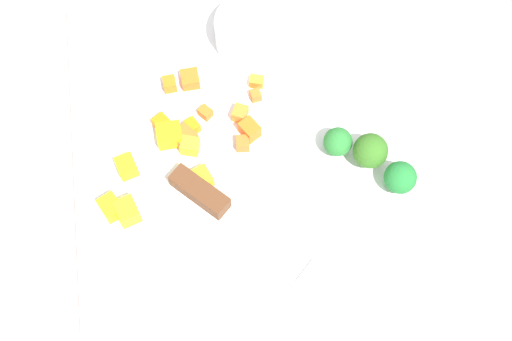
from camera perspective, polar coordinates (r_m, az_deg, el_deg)
name	(u,v)px	position (r m, az deg, el deg)	size (l,w,h in m)	color
ground_plane	(256,180)	(0.69, 0.00, -0.73)	(4.00, 4.00, 0.00)	#A2928D
cutting_board	(256,177)	(0.68, 0.00, -0.53)	(0.44, 0.34, 0.01)	white
prep_bowl	(255,32)	(0.74, -0.11, 11.02)	(0.08, 0.08, 0.03)	white
chef_knife	(272,246)	(0.65, 1.31, -6.01)	(0.25, 0.25, 0.02)	silver
carrot_dice_0	(184,138)	(0.69, -5.72, 2.60)	(0.02, 0.02, 0.01)	orange
carrot_dice_1	(256,95)	(0.71, -0.03, 6.02)	(0.01, 0.01, 0.01)	orange
carrot_dice_2	(192,126)	(0.70, -5.11, 3.54)	(0.01, 0.01, 0.01)	orange
carrot_dice_3	(190,79)	(0.72, -5.26, 7.26)	(0.02, 0.02, 0.01)	orange
carrot_dice_4	(243,144)	(0.68, -1.05, 2.17)	(0.01, 0.01, 0.01)	orange
carrot_dice_5	(257,81)	(0.72, 0.05, 7.11)	(0.01, 0.01, 0.01)	orange
carrot_dice_6	(247,130)	(0.69, -0.72, 3.25)	(0.01, 0.02, 0.02)	orange
carrot_dice_7	(170,84)	(0.72, -6.89, 6.86)	(0.01, 0.01, 0.01)	orange
carrot_dice_8	(161,123)	(0.70, -7.54, 3.79)	(0.01, 0.01, 0.01)	orange
carrot_dice_9	(240,113)	(0.70, -1.28, 4.57)	(0.01, 0.01, 0.01)	orange
carrot_dice_10	(205,113)	(0.70, -4.05, 4.62)	(0.01, 0.01, 0.01)	orange
pepper_dice_0	(111,208)	(0.67, -11.48, -2.91)	(0.02, 0.02, 0.02)	yellow
pepper_dice_1	(127,167)	(0.68, -10.26, 0.29)	(0.02, 0.02, 0.02)	yellow
pepper_dice_2	(127,212)	(0.66, -10.21, -3.24)	(0.02, 0.02, 0.02)	yellow
pepper_dice_3	(201,176)	(0.67, -4.44, -0.42)	(0.02, 0.02, 0.01)	yellow
pepper_dice_4	(190,146)	(0.68, -5.27, 1.94)	(0.02, 0.01, 0.02)	yellow
pepper_dice_5	(170,135)	(0.69, -6.91, 2.80)	(0.02, 0.02, 0.02)	yellow
broccoli_floret_0	(400,178)	(0.67, 11.42, -0.57)	(0.03, 0.03, 0.03)	#94AB59
broccoli_floret_1	(338,142)	(0.68, 6.53, 2.27)	(0.03, 0.03, 0.03)	#88C06A
broccoli_floret_2	(370,150)	(0.67, 9.09, 1.60)	(0.03, 0.03, 0.04)	#96C265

